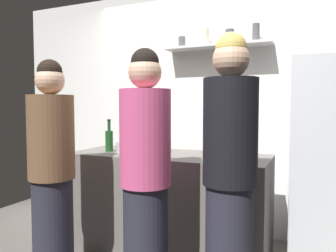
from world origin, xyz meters
The scene contains 12 objects.
back_wall_assembly centered at (0.00, 1.25, 1.31)m, with size 4.80×0.32×2.60m.
refrigerator centered at (1.21, 0.85, 0.86)m, with size 0.64×0.61×1.73m.
counter centered at (-0.12, 0.51, 0.45)m, with size 1.76×0.69×0.91m, color #66605B.
baking_pan centered at (0.46, 0.47, 0.93)m, with size 0.34×0.24×0.05m, color gray.
utensil_holder centered at (-0.54, 0.40, 0.96)m, with size 0.10×0.10×0.22m.
wine_bottle_green_glass centered at (-0.69, 0.43, 1.02)m, with size 0.07×0.07×0.30m.
wine_bottle_amber_glass centered at (-0.32, 0.67, 1.02)m, with size 0.08×0.08×0.29m.
wine_bottle_dark_glass centered at (-0.20, 0.39, 1.03)m, with size 0.07×0.07×0.32m.
water_bottle_plastic centered at (0.35, 0.76, 1.00)m, with size 0.08×0.08×0.23m.
person_pink_top centered at (0.04, -0.24, 0.85)m, with size 0.34×0.34×1.71m.
person_brown_jacket centered at (-0.73, -0.27, 0.83)m, with size 0.34×0.34×1.68m.
person_blonde centered at (0.58, -0.13, 0.89)m, with size 0.34×0.34×1.78m.
Camera 1 is at (1.04, -2.13, 1.33)m, focal length 34.82 mm.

